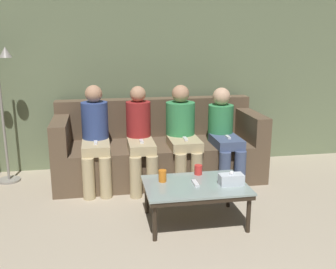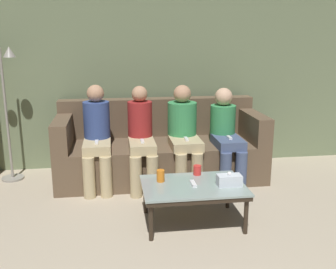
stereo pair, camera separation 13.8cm
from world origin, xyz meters
name	(u,v)px [view 1 (the left image)]	position (x,y,z in m)	size (l,w,h in m)	color
wall_back	(152,67)	(0.00, 4.18, 1.30)	(12.00, 0.06, 2.60)	#707F5B
couch	(158,150)	(0.00, 3.65, 0.34)	(2.46, 0.92, 0.93)	brown
coffee_table	(195,188)	(0.15, 2.37, 0.34)	(0.94, 0.65, 0.38)	#8C9E99
cup_near_left	(162,176)	(-0.14, 2.49, 0.44)	(0.07, 0.07, 0.11)	orange
cup_near_right	(198,170)	(0.24, 2.62, 0.43)	(0.08, 0.08, 0.09)	red
tissue_box	(231,179)	(0.47, 2.30, 0.43)	(0.22, 0.12, 0.13)	silver
game_remote	(195,183)	(0.15, 2.37, 0.39)	(0.04, 0.15, 0.02)	white
standing_lamp	(3,101)	(-1.78, 3.81, 0.97)	(0.31, 0.26, 1.58)	gray
seated_person_left_end	(95,135)	(-0.75, 3.43, 0.62)	(0.31, 0.66, 1.17)	tan
seated_person_mid_left	(140,135)	(-0.25, 3.40, 0.60)	(0.31, 0.70, 1.15)	tan
seated_person_mid_right	(182,131)	(0.25, 3.43, 0.62)	(0.34, 0.70, 1.15)	tan
seated_person_right_end	(224,132)	(0.75, 3.41, 0.59)	(0.31, 0.70, 1.10)	#47567A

